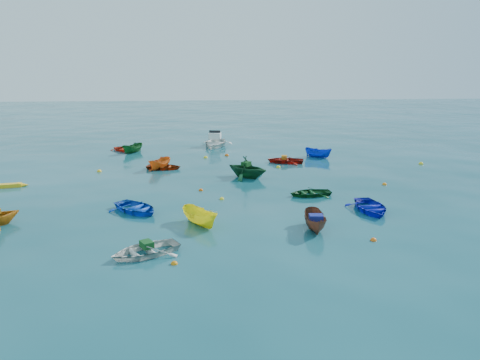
{
  "coord_description": "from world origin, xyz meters",
  "views": [
    {
      "loc": [
        -2.63,
        -26.47,
        8.39
      ],
      "look_at": [
        0.0,
        5.0,
        0.4
      ],
      "focal_mm": 35.0,
      "sensor_mm": 36.0,
      "label": 1
    }
  ],
  "objects": [
    {
      "name": "ground",
      "position": [
        0.0,
        0.0,
        0.0
      ],
      "size": [
        160.0,
        160.0,
        0.0
      ],
      "primitive_type": "plane",
      "color": "#093E46",
      "rests_on": "ground"
    },
    {
      "name": "dinghy_red_nw",
      "position": [
        -5.7,
        10.7,
        0.0
      ],
      "size": [
        3.13,
        2.51,
        0.58
      ],
      "primitive_type": "imported",
      "rotation": [
        0.0,
        0.0,
        1.37
      ],
      "color": "#9D330D",
      "rests_on": "ground"
    },
    {
      "name": "kayak_yellow",
      "position": [
        -16.49,
        5.74,
        0.0
      ],
      "size": [
        3.48,
        1.16,
        0.34
      ],
      "primitive_type": null,
      "rotation": [
        0.0,
        0.0,
        1.77
      ],
      "color": "yellow",
      "rests_on": "ground"
    },
    {
      "name": "sampan_orange_n",
      "position": [
        -6.01,
        10.74,
        0.0
      ],
      "size": [
        2.17,
        2.75,
        1.01
      ],
      "primitive_type": "imported",
      "rotation": [
        0.0,
        0.0,
        -0.53
      ],
      "color": "#DA5F14",
      "rests_on": "ground"
    },
    {
      "name": "dinghy_blue_se",
      "position": [
        7.05,
        -1.38,
        0.0
      ],
      "size": [
        2.42,
        3.35,
        0.69
      ],
      "primitive_type": "imported",
      "rotation": [
        0.0,
        0.0,
        0.01
      ],
      "color": "#0E19B7",
      "rests_on": "ground"
    },
    {
      "name": "buoy_ye_d",
      "position": [
        -2.28,
        14.93,
        0.0
      ],
      "size": [
        0.37,
        0.37,
        0.37
      ],
      "primitive_type": "sphere",
      "color": "yellow",
      "rests_on": "ground"
    },
    {
      "name": "buoy_or_c",
      "position": [
        -2.73,
        3.9,
        0.0
      ],
      "size": [
        0.3,
        0.3,
        0.3
      ],
      "primitive_type": "sphere",
      "color": "#E3590C",
      "rests_on": "ground"
    },
    {
      "name": "dinghy_green_e",
      "position": [
        4.32,
        2.15,
        0.0
      ],
      "size": [
        2.94,
        2.26,
        0.56
      ],
      "primitive_type": "imported",
      "rotation": [
        0.0,
        0.0,
        -1.45
      ],
      "color": "#10461D",
      "rests_on": "ground"
    },
    {
      "name": "buoy_ye_c",
      "position": [
        3.61,
        10.47,
        0.0
      ],
      "size": [
        0.36,
        0.36,
        0.36
      ],
      "primitive_type": "sphere",
      "color": "yellow",
      "rests_on": "ground"
    },
    {
      "name": "buoy_or_d",
      "position": [
        10.16,
        4.37,
        0.0
      ],
      "size": [
        0.32,
        0.32,
        0.32
      ],
      "primitive_type": "sphere",
      "color": "orange",
      "rests_on": "ground"
    },
    {
      "name": "tarp_green_a",
      "position": [
        -5.16,
        -6.65,
        0.48
      ],
      "size": [
        0.72,
        0.77,
        0.3
      ],
      "primitive_type": "cube",
      "rotation": [
        0.0,
        0.0,
        -1.05
      ],
      "color": "#134C1B",
      "rests_on": "dinghy_white_near"
    },
    {
      "name": "dinghy_red_far",
      "position": [
        -10.24,
        19.08,
        0.0
      ],
      "size": [
        3.05,
        3.16,
        0.53
      ],
      "primitive_type": "imported",
      "rotation": [
        0.0,
        0.0,
        0.68
      ],
      "color": "red",
      "rests_on": "ground"
    },
    {
      "name": "dinghy_green_n",
      "position": [
        0.74,
        7.35,
        0.0
      ],
      "size": [
        4.27,
        4.19,
        1.7
      ],
      "primitive_type": "imported",
      "rotation": [
        0.0,
        0.0,
        0.91
      ],
      "color": "#0F4422",
      "rests_on": "ground"
    },
    {
      "name": "buoy_ye_b",
      "position": [
        -10.7,
        10.18,
        0.0
      ],
      "size": [
        0.36,
        0.36,
        0.36
      ],
      "primitive_type": "sphere",
      "color": "yellow",
      "rests_on": "ground"
    },
    {
      "name": "buoy_or_b",
      "position": [
        5.57,
        -5.89,
        0.0
      ],
      "size": [
        0.3,
        0.3,
        0.3
      ],
      "primitive_type": "sphere",
      "color": "#F85E0D",
      "rests_on": "ground"
    },
    {
      "name": "sampan_green_far",
      "position": [
        -9.15,
        17.93,
        0.0
      ],
      "size": [
        2.27,
        2.72,
        1.01
      ],
      "primitive_type": "imported",
      "rotation": [
        0.0,
        0.0,
        -0.59
      ],
      "color": "#14561F",
      "rests_on": "ground"
    },
    {
      "name": "buoy_or_a",
      "position": [
        -3.9,
        -7.82,
        0.0
      ],
      "size": [
        0.3,
        0.3,
        0.3
      ],
      "primitive_type": "sphere",
      "color": "orange",
      "rests_on": "ground"
    },
    {
      "name": "tarp_orange_b",
      "position": [
        4.41,
        12.35,
        0.47
      ],
      "size": [
        0.57,
        0.68,
        0.29
      ],
      "primitive_type": "cube",
      "rotation": [
        0.0,
        0.0,
        -1.79
      ],
      "color": "#C77014",
      "rests_on": "dinghy_red_ne"
    },
    {
      "name": "tarp_blue_a",
      "position": [
        3.1,
        -4.33,
        0.7
      ],
      "size": [
        0.74,
        0.59,
        0.33
      ],
      "primitive_type": "cube",
      "rotation": [
        0.0,
        0.0,
        -0.1
      ],
      "color": "navy",
      "rests_on": "sampan_brown_mid"
    },
    {
      "name": "buoy_ye_e",
      "position": [
        15.86,
        10.77,
        0.0
      ],
      "size": [
        0.39,
        0.39,
        0.39
      ],
      "primitive_type": "sphere",
      "color": "yellow",
      "rests_on": "ground"
    },
    {
      "name": "motorboat_white",
      "position": [
        -1.24,
        20.97,
        0.0
      ],
      "size": [
        4.03,
        5.02,
        1.53
      ],
      "primitive_type": "imported",
      "rotation": [
        0.0,
        0.0,
        -0.2
      ],
      "color": "white",
      "rests_on": "ground"
    },
    {
      "name": "sampan_brown_mid",
      "position": [
        3.12,
        -4.18,
        0.0
      ],
      "size": [
        1.3,
        2.84,
        1.06
      ],
      "primitive_type": "imported",
      "rotation": [
        0.0,
        0.0,
        -0.1
      ],
      "color": "brown",
      "rests_on": "ground"
    },
    {
      "name": "dinghy_blue_sw",
      "position": [
        -6.46,
        -0.37,
        0.0
      ],
      "size": [
        3.93,
        3.98,
        0.68
      ],
      "primitive_type": "imported",
      "rotation": [
        0.0,
        0.0,
        0.75
      ],
      "color": "#0F44BE",
      "rests_on": "ground"
    },
    {
      "name": "dinghy_white_near",
      "position": [
        -5.25,
        -6.7,
        0.0
      ],
      "size": [
        3.83,
        3.5,
        0.65
      ],
      "primitive_type": "imported",
      "rotation": [
        0.0,
        0.0,
        -1.05
      ],
      "color": "beige",
      "rests_on": "ground"
    },
    {
      "name": "tarp_green_b",
      "position": [
        0.66,
        7.41,
        1.02
      ],
      "size": [
        0.82,
        0.85,
        0.33
      ],
      "primitive_type": "cube",
      "rotation": [
        0.0,
        0.0,
        0.91
      ],
      "color": "#0F3F15",
      "rests_on": "dinghy_green_n"
    },
    {
      "name": "sampan_blue_far",
      "position": [
        7.89,
        14.42,
        0.0
      ],
      "size": [
        2.61,
        2.29,
        0.99
      ],
      "primitive_type": "imported",
      "rotation": [
        0.0,
        0.0,
        0.93
      ],
      "color": "#0F34C4",
      "rests_on": "ground"
    },
    {
      "name": "sampan_yellow_mid",
      "position": [
        -2.77,
        -2.99,
        0.0
      ],
      "size": [
        2.42,
        2.88,
        1.07
      ],
      "primitive_type": "imported",
      "rotation": [
        0.0,
        0.0,
        0.59
      ],
      "color": "yellow",
      "rests_on": "ground"
    },
    {
      "name": "buoy_or_e",
      "position": [
        -0.33,
        15.74,
        0.0
      ],
      "size": [
        0.39,
        0.39,
        0.39
      ],
      "primitive_type": "sphere",
      "color": "#D4520B",
      "rests_on": "ground"
    },
    {
      "name": "buoy_ye_a",
      "position": [
        -1.42,
        1.73,
        0.0
      ],
      "size": [
        0.29,
        0.29,
        0.29
      ],
      "primitive_type": "sphere",
      "color": "yellow",
      "rests_on": "ground"
    },
    {
      "name": "dinghy_red_ne",
      "position": [
        4.51,
        12.33,
        0.0
      ],
      "size": [
        3.51,
        2.84,
        0.64
      ],
      "primitive_type": "imported",
      "rotation": [
        0.0,
        0.0,
        -1.79
      ],
      "color": "#A1160D",
      "rests_on": "ground"
    }
  ]
}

